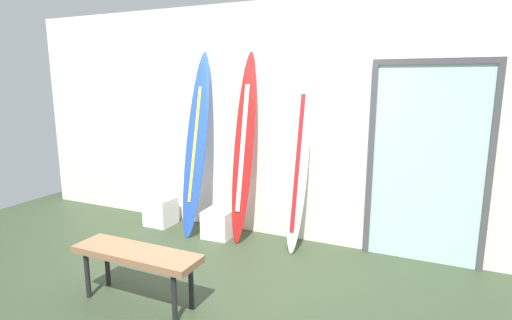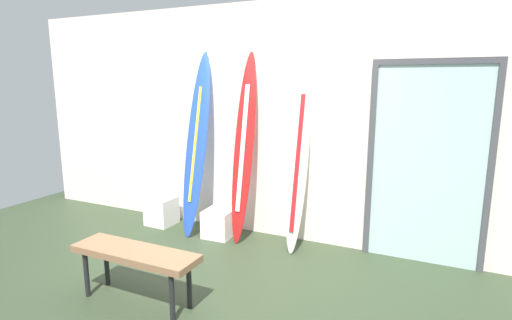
% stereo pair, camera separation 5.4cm
% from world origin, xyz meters
% --- Properties ---
extents(ground, '(8.00, 8.00, 0.04)m').
position_xyz_m(ground, '(0.00, 0.00, -0.02)').
color(ground, '#2E3B26').
extents(wall_back, '(7.20, 0.20, 2.80)m').
position_xyz_m(wall_back, '(0.00, 1.30, 1.40)').
color(wall_back, silver).
rests_on(wall_back, ground).
extents(surfboard_cobalt, '(0.31, 0.55, 2.26)m').
position_xyz_m(surfboard_cobalt, '(-0.80, 0.89, 1.13)').
color(surfboard_cobalt, blue).
rests_on(surfboard_cobalt, ground).
extents(surfboard_crimson, '(0.28, 0.46, 2.24)m').
position_xyz_m(surfboard_crimson, '(-0.17, 0.93, 1.10)').
color(surfboard_crimson, '#B31A19').
rests_on(surfboard_crimson, ground).
extents(surfboard_ivory, '(0.23, 0.46, 2.00)m').
position_xyz_m(surfboard_ivory, '(0.51, 0.93, 0.99)').
color(surfboard_ivory, silver).
rests_on(surfboard_ivory, ground).
extents(display_block_left, '(0.35, 0.35, 0.34)m').
position_xyz_m(display_block_left, '(-0.48, 0.86, 0.17)').
color(display_block_left, white).
rests_on(display_block_left, ground).
extents(display_block_center, '(0.35, 0.35, 0.37)m').
position_xyz_m(display_block_center, '(-1.40, 0.92, 0.18)').
color(display_block_center, white).
rests_on(display_block_center, ground).
extents(glass_door, '(1.19, 0.06, 2.11)m').
position_xyz_m(glass_door, '(1.82, 1.18, 1.09)').
color(glass_door, silver).
rests_on(glass_door, ground).
extents(bench, '(1.16, 0.34, 0.48)m').
position_xyz_m(bench, '(-0.36, -0.74, 0.42)').
color(bench, '#876043').
rests_on(bench, ground).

